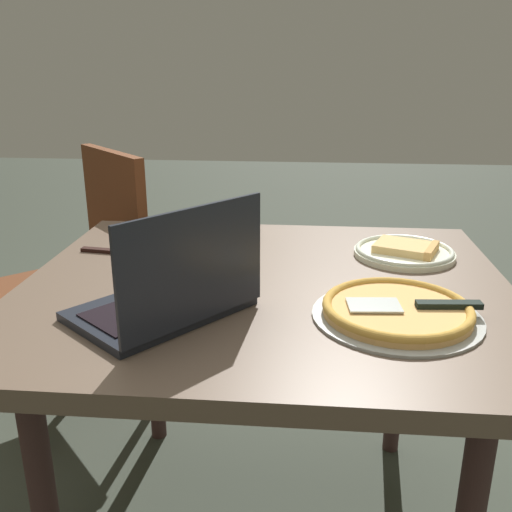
{
  "coord_description": "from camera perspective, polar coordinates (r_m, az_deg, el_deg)",
  "views": [
    {
      "loc": [
        -0.09,
        1.21,
        1.22
      ],
      "look_at": [
        0.02,
        -0.0,
        0.8
      ],
      "focal_mm": 39.73,
      "sensor_mm": 36.0,
      "label": 1
    }
  ],
  "objects": [
    {
      "name": "table_knife",
      "position": [
        1.55,
        -14.02,
        0.4
      ],
      "size": [
        0.24,
        0.05,
        0.01
      ],
      "color": "beige",
      "rests_on": "dining_table"
    },
    {
      "name": "laptop",
      "position": [
        1.12,
        -8.54,
        -3.83
      ],
      "size": [
        0.39,
        0.41,
        0.24
      ],
      "color": "#1D212A",
      "rests_on": "dining_table"
    },
    {
      "name": "pizza_plate",
      "position": [
        1.53,
        14.76,
        0.48
      ],
      "size": [
        0.26,
        0.26,
        0.04
      ],
      "color": "white",
      "rests_on": "dining_table"
    },
    {
      "name": "dining_table",
      "position": [
        1.34,
        0.95,
        -5.44
      ],
      "size": [
        1.12,
        0.97,
        0.73
      ],
      "color": "brown",
      "rests_on": "ground_plane"
    },
    {
      "name": "drink_cup",
      "position": [
        1.65,
        -1.54,
        3.53
      ],
      "size": [
        0.08,
        0.08,
        0.08
      ],
      "color": "white",
      "rests_on": "dining_table"
    },
    {
      "name": "pizza_tray",
      "position": [
        1.16,
        14.03,
        -5.31
      ],
      "size": [
        0.34,
        0.34,
        0.03
      ],
      "color": "#A4A8A3",
      "rests_on": "dining_table"
    },
    {
      "name": "chair_near",
      "position": [
        2.1,
        -16.68,
        -1.02
      ],
      "size": [
        0.64,
        0.64,
        0.92
      ],
      "color": "#5F3119",
      "rests_on": "ground_plane"
    }
  ]
}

